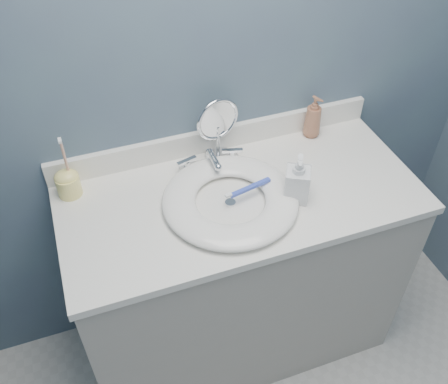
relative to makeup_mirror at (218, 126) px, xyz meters
name	(u,v)px	position (x,y,z in m)	size (l,w,h in m)	color
back_wall	(213,70)	(0.01, 0.05, 0.19)	(2.20, 0.02, 2.40)	#49566D
vanity_cabinet	(238,276)	(0.01, -0.22, -0.59)	(1.20, 0.55, 0.85)	#A39E95
countertop	(241,197)	(0.01, -0.22, -0.15)	(1.22, 0.57, 0.03)	white
backsplash	(216,139)	(0.01, 0.04, -0.09)	(1.22, 0.02, 0.09)	white
basin	(230,199)	(-0.04, -0.25, -0.11)	(0.45, 0.45, 0.04)	white
drain	(230,203)	(-0.04, -0.25, -0.13)	(0.04, 0.04, 0.01)	silver
faucet	(211,161)	(-0.04, -0.05, -0.10)	(0.25, 0.13, 0.07)	silver
makeup_mirror	(218,126)	(0.00, 0.00, 0.00)	(0.16, 0.09, 0.24)	silver
soap_bottle_amber	(313,117)	(0.38, 0.00, -0.05)	(0.07, 0.07, 0.17)	#996145
soap_bottle_clear	(298,178)	(0.17, -0.30, -0.04)	(0.08, 0.08, 0.18)	silver
toothbrush_holder	(68,182)	(-0.53, -0.02, -0.08)	(0.08, 0.08, 0.23)	#FEED7F
toothbrush_lying	(248,188)	(0.02, -0.25, -0.09)	(0.17, 0.05, 0.02)	blue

